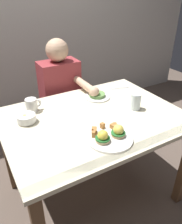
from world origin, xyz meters
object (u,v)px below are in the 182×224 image
at_px(eggs_benedict_plate, 110,136).
at_px(diner_person, 62,95).
at_px(fruit_bowl, 26,118).
at_px(fork, 119,88).
at_px(dining_table, 94,129).
at_px(side_plate, 97,96).
at_px(water_glass_near, 136,102).
at_px(coffee_mug, 32,105).

height_order(eggs_benedict_plate, diner_person, diner_person).
bearing_deg(fruit_bowl, fork, 9.74).
bearing_deg(dining_table, fork, 34.64).
bearing_deg(eggs_benedict_plate, dining_table, 79.51).
xyz_separation_m(eggs_benedict_plate, side_plate, (0.22, 0.50, -0.01)).
relative_size(eggs_benedict_plate, fruit_bowl, 2.25).
bearing_deg(fruit_bowl, diner_person, 45.88).
bearing_deg(water_glass_near, coffee_mug, 152.44).
bearing_deg(diner_person, dining_table, -92.22).
bearing_deg(coffee_mug, eggs_benedict_plate, -62.24).
bearing_deg(water_glass_near, dining_table, 169.21).
height_order(coffee_mug, water_glass_near, water_glass_near).
relative_size(fruit_bowl, coffee_mug, 1.08).
distance_m(side_plate, diner_person, 0.41).
distance_m(dining_table, fork, 0.53).
bearing_deg(fork, eggs_benedict_plate, -130.34).
xyz_separation_m(fruit_bowl, side_plate, (0.58, 0.08, -0.02)).
height_order(dining_table, eggs_benedict_plate, eggs_benedict_plate).
relative_size(dining_table, fork, 7.87).
relative_size(eggs_benedict_plate, fork, 1.77).
bearing_deg(fruit_bowl, coffee_mug, 58.85).
xyz_separation_m(fruit_bowl, water_glass_near, (0.72, -0.21, 0.02)).
bearing_deg(dining_table, coffee_mug, 140.42).
xyz_separation_m(side_plate, diner_person, (-0.15, 0.37, -0.10)).
height_order(dining_table, side_plate, side_plate).
distance_m(fruit_bowl, fork, 0.85).
bearing_deg(fruit_bowl, dining_table, -20.22).
distance_m(eggs_benedict_plate, fruit_bowl, 0.55).
bearing_deg(eggs_benedict_plate, coffee_mug, 117.76).
distance_m(coffee_mug, fork, 0.77).
height_order(fruit_bowl, diner_person, diner_person).
xyz_separation_m(water_glass_near, side_plate, (-0.14, 0.29, -0.04)).
bearing_deg(eggs_benedict_plate, water_glass_near, 30.07).
relative_size(eggs_benedict_plate, water_glass_near, 2.29).
bearing_deg(diner_person, eggs_benedict_plate, -94.79).
height_order(coffee_mug, diner_person, diner_person).
xyz_separation_m(dining_table, fork, (0.43, 0.30, 0.11)).
xyz_separation_m(fork, diner_person, (-0.41, 0.30, -0.09)).
distance_m(fork, side_plate, 0.26).
bearing_deg(side_plate, water_glass_near, -64.83).
bearing_deg(water_glass_near, diner_person, 113.44).
bearing_deg(coffee_mug, side_plate, -4.83).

